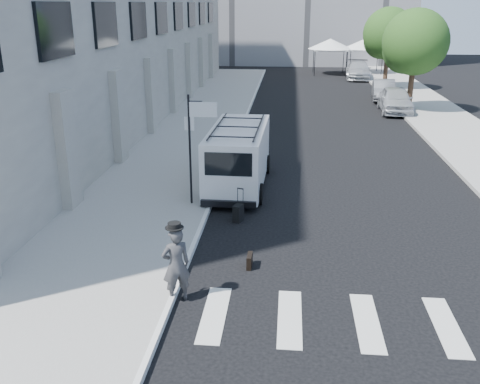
% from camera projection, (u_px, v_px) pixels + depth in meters
% --- Properties ---
extents(ground, '(120.00, 120.00, 0.00)m').
position_uv_depth(ground, '(268.00, 254.00, 14.10)').
color(ground, black).
rests_on(ground, ground).
extents(sidewalk_left, '(4.50, 48.00, 0.15)m').
position_uv_depth(sidewalk_left, '(203.00, 122.00, 29.46)').
color(sidewalk_left, gray).
rests_on(sidewalk_left, ground).
extents(sidewalk_right, '(4.00, 56.00, 0.15)m').
position_uv_depth(sidewalk_right, '(432.00, 112.00, 32.06)').
color(sidewalk_right, gray).
rests_on(sidewalk_right, ground).
extents(building_left, '(10.00, 44.00, 12.00)m').
position_uv_depth(building_left, '(79.00, 8.00, 29.99)').
color(building_left, gray).
rests_on(building_left, ground).
extents(sign_pole, '(1.03, 0.07, 3.50)m').
position_uv_depth(sign_pole, '(197.00, 127.00, 16.42)').
color(sign_pole, black).
rests_on(sign_pole, sidewalk_left).
extents(tree_near, '(3.80, 3.83, 6.03)m').
position_uv_depth(tree_near, '(413.00, 44.00, 31.03)').
color(tree_near, black).
rests_on(tree_near, ground).
extents(tree_far, '(3.80, 3.83, 6.03)m').
position_uv_depth(tree_far, '(387.00, 36.00, 39.48)').
color(tree_far, black).
rests_on(tree_far, ground).
extents(tent_left, '(4.00, 4.00, 3.20)m').
position_uv_depth(tent_left, '(330.00, 44.00, 48.51)').
color(tent_left, black).
rests_on(tent_left, ground).
extents(tent_right, '(4.00, 4.00, 3.20)m').
position_uv_depth(tent_right, '(365.00, 44.00, 48.70)').
color(tent_right, black).
rests_on(tent_right, ground).
extents(businessman, '(0.76, 0.68, 1.75)m').
position_uv_depth(businessman, '(176.00, 265.00, 11.63)').
color(businessman, '#38383A').
rests_on(businessman, ground).
extents(briefcase, '(0.13, 0.44, 0.34)m').
position_uv_depth(briefcase, '(250.00, 261.00, 13.36)').
color(briefcase, black).
rests_on(briefcase, ground).
extents(suitcase, '(0.33, 0.42, 1.02)m').
position_uv_depth(suitcase, '(238.00, 213.00, 16.13)').
color(suitcase, black).
rests_on(suitcase, ground).
extents(cargo_van, '(2.12, 5.71, 2.14)m').
position_uv_depth(cargo_van, '(239.00, 155.00, 19.09)').
color(cargo_van, silver).
rests_on(cargo_van, ground).
extents(parked_car_a, '(2.04, 4.58, 1.53)m').
position_uv_depth(parked_car_a, '(395.00, 100.00, 32.07)').
color(parked_car_a, '#B5B8BE').
rests_on(parked_car_a, ground).
extents(parked_car_b, '(1.82, 4.20, 1.34)m').
position_uv_depth(parked_car_b, '(384.00, 90.00, 36.22)').
color(parked_car_b, '#575A5F').
rests_on(parked_car_b, ground).
extents(parked_car_c, '(2.43, 5.21, 1.47)m').
position_uv_depth(parked_car_c, '(358.00, 70.00, 46.34)').
color(parked_car_c, '#A9ADB2').
rests_on(parked_car_c, ground).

